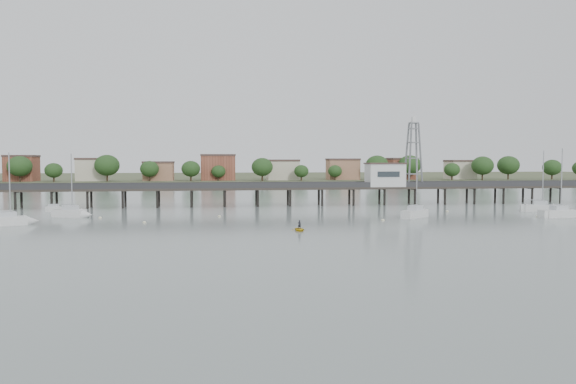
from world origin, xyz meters
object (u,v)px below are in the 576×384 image
sailboat_a (15,221)px  sailboat_e (546,208)px  yellow_dinghy (299,231)px  sailboat_d (564,213)px  white_tender (57,209)px  pier (273,188)px  sailboat_b (75,213)px  sailboat_c (418,213)px  lattice_tower (413,155)px

sailboat_a → sailboat_e: bearing=-19.9°
sailboat_e → yellow_dinghy: sailboat_e is taller
sailboat_e → yellow_dinghy: size_ratio=4.57×
sailboat_d → white_tender: bearing=159.3°
pier → sailboat_d: 56.63m
sailboat_b → yellow_dinghy: size_ratio=4.27×
yellow_dinghy → sailboat_d: bearing=12.0°
sailboat_c → sailboat_a: sailboat_c is taller
pier → sailboat_b: bearing=-152.3°
sailboat_d → white_tender: sailboat_d is taller
sailboat_e → sailboat_b: size_ratio=1.07×
white_tender → sailboat_b: bearing=-37.2°
sailboat_a → sailboat_c: bearing=-23.1°
sailboat_b → sailboat_a: (-6.36, -10.86, -0.00)m
white_tender → yellow_dinghy: 54.18m
pier → sailboat_a: sailboat_a is taller
lattice_tower → sailboat_b: bearing=-164.2°
sailboat_c → white_tender: 67.65m
white_tender → sailboat_c: bearing=8.3°
pier → yellow_dinghy: (-1.16, -43.08, -3.79)m
pier → lattice_tower: 32.34m
pier → sailboat_e: 54.67m
pier → sailboat_c: 35.39m
pier → sailboat_e: size_ratio=12.15×
sailboat_a → yellow_dinghy: 43.83m
sailboat_d → sailboat_e: bearing=66.5°
pier → white_tender: size_ratio=33.49×
sailboat_c → yellow_dinghy: (-23.46, -15.78, -0.65)m
sailboat_d → yellow_dinghy: size_ratio=4.65×
pier → white_tender: (-42.58, -8.15, -3.30)m
lattice_tower → sailboat_d: bearing=-62.7°
sailboat_b → yellow_dinghy: (35.50, -23.84, -0.65)m
pier → sailboat_a: 52.60m
pier → sailboat_b: (-36.67, -19.24, -3.14)m
white_tender → yellow_dinghy: white_tender is taller
pier → sailboat_e: (50.44, -20.85, -3.15)m
sailboat_b → yellow_dinghy: 42.77m
lattice_tower → sailboat_c: (-9.20, -27.30, -10.45)m
sailboat_b → sailboat_a: bearing=-96.8°
white_tender → yellow_dinghy: size_ratio=1.66×
sailboat_c → sailboat_d: bearing=-49.3°
lattice_tower → yellow_dinghy: lattice_tower is taller
lattice_tower → sailboat_a: 81.05m
sailboat_e → sailboat_b: 87.12m
sailboat_a → yellow_dinghy: bearing=-42.8°
lattice_tower → sailboat_e: 30.04m
sailboat_c → white_tender: sailboat_c is taller
sailboat_e → sailboat_a: bearing=-151.4°
sailboat_a → white_tender: sailboat_a is taller
lattice_tower → yellow_dinghy: 55.19m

